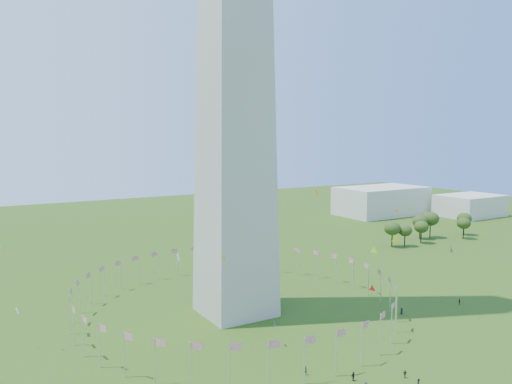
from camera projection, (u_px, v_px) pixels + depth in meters
flag_ring at (236, 296)px, 128.32m from camera, size 80.24×80.24×9.00m
gov_building_east_a at (381, 201)px, 289.50m from camera, size 50.00×30.00×16.00m
gov_building_east_b at (470, 205)px, 284.39m from camera, size 35.00×25.00×12.00m
kites_aloft at (348, 252)px, 111.17m from camera, size 97.62×71.58×41.41m
tree_line_east at (429, 229)px, 217.22m from camera, size 53.76×15.81×11.57m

